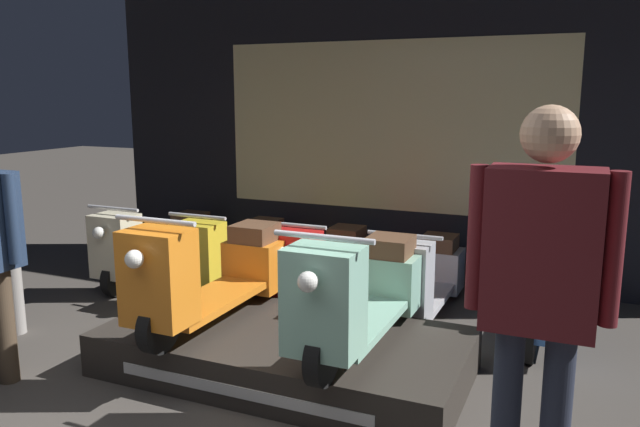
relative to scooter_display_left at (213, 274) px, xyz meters
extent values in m
cube|color=black|center=(0.47, 2.57, 0.96)|extent=(6.48, 0.08, 3.20)
cube|color=beige|center=(0.47, 2.52, 0.91)|extent=(3.56, 0.01, 1.70)
cube|color=#2D2823|center=(0.55, 0.01, -0.49)|extent=(2.45, 1.22, 0.29)
cube|color=silver|center=(0.55, -0.60, -0.51)|extent=(1.71, 0.01, 0.07)
cylinder|color=black|center=(0.00, -0.61, -0.18)|extent=(0.09, 0.34, 0.34)
cylinder|color=black|center=(0.00, 0.64, -0.18)|extent=(0.09, 0.34, 0.34)
cube|color=orange|center=(0.00, 0.01, -0.19)|extent=(0.38, 1.15, 0.05)
cube|color=orange|center=(0.00, -0.59, 0.14)|extent=(0.40, 0.30, 0.59)
cube|color=orange|center=(0.00, 0.61, -0.09)|extent=(0.42, 0.35, 0.39)
cube|color=brown|center=(0.00, 0.61, 0.17)|extent=(0.31, 0.32, 0.14)
cylinder|color=silver|center=(0.00, -0.60, 0.49)|extent=(0.58, 0.03, 0.03)
sphere|color=white|center=(0.00, -0.80, 0.30)|extent=(0.11, 0.11, 0.11)
cylinder|color=black|center=(1.10, -0.61, -0.18)|extent=(0.09, 0.34, 0.34)
cylinder|color=black|center=(1.10, 0.64, -0.18)|extent=(0.09, 0.34, 0.34)
cube|color=#8EC6AD|center=(1.10, 0.01, -0.19)|extent=(0.38, 1.15, 0.05)
cube|color=#8EC6AD|center=(1.10, -0.59, 0.14)|extent=(0.40, 0.30, 0.59)
cube|color=#8EC6AD|center=(1.10, 0.61, -0.09)|extent=(0.42, 0.35, 0.39)
cube|color=brown|center=(1.10, 0.61, 0.17)|extent=(0.31, 0.32, 0.14)
cylinder|color=silver|center=(1.10, -0.60, 0.49)|extent=(0.58, 0.03, 0.03)
sphere|color=white|center=(1.10, -0.80, 0.30)|extent=(0.11, 0.11, 0.11)
cylinder|color=black|center=(-1.64, 0.84, -0.47)|extent=(0.09, 0.34, 0.34)
cylinder|color=black|center=(-1.64, 2.09, -0.47)|extent=(0.09, 0.34, 0.34)
cube|color=beige|center=(-1.64, 1.47, -0.48)|extent=(0.38, 1.15, 0.05)
cube|color=beige|center=(-1.64, 0.87, -0.16)|extent=(0.40, 0.30, 0.59)
cube|color=beige|center=(-1.64, 2.07, -0.38)|extent=(0.42, 0.35, 0.39)
cube|color=brown|center=(-1.64, 2.06, -0.12)|extent=(0.31, 0.32, 0.14)
cylinder|color=silver|center=(-1.64, 0.86, 0.20)|extent=(0.58, 0.03, 0.03)
sphere|color=white|center=(-1.64, 0.66, 0.01)|extent=(0.11, 0.11, 0.11)
cylinder|color=black|center=(-0.71, 0.84, -0.47)|extent=(0.09, 0.34, 0.34)
cylinder|color=black|center=(-0.71, 2.09, -0.47)|extent=(0.09, 0.34, 0.34)
cube|color=yellow|center=(-0.71, 1.47, -0.48)|extent=(0.38, 1.15, 0.05)
cube|color=yellow|center=(-0.71, 0.87, -0.16)|extent=(0.40, 0.30, 0.59)
cube|color=yellow|center=(-0.71, 2.07, -0.38)|extent=(0.42, 0.35, 0.39)
cube|color=brown|center=(-0.71, 2.06, -0.12)|extent=(0.31, 0.32, 0.14)
cylinder|color=silver|center=(-0.71, 0.86, 0.20)|extent=(0.58, 0.03, 0.03)
sphere|color=white|center=(-0.71, 0.66, 0.01)|extent=(0.11, 0.11, 0.11)
cylinder|color=black|center=(0.21, 0.84, -0.47)|extent=(0.09, 0.34, 0.34)
cylinder|color=black|center=(0.21, 2.09, -0.47)|extent=(0.09, 0.34, 0.34)
cube|color=red|center=(0.21, 1.47, -0.48)|extent=(0.38, 1.15, 0.05)
cube|color=red|center=(0.21, 0.87, -0.16)|extent=(0.40, 0.30, 0.59)
cube|color=red|center=(0.21, 2.07, -0.38)|extent=(0.42, 0.35, 0.39)
cube|color=brown|center=(0.21, 2.06, -0.12)|extent=(0.31, 0.32, 0.14)
cylinder|color=silver|center=(0.21, 0.86, 0.20)|extent=(0.58, 0.03, 0.03)
sphere|color=white|center=(0.21, 0.66, 0.01)|extent=(0.11, 0.11, 0.11)
cylinder|color=black|center=(1.14, 0.84, -0.47)|extent=(0.09, 0.34, 0.34)
cylinder|color=black|center=(1.14, 2.09, -0.47)|extent=(0.09, 0.34, 0.34)
cube|color=#BCBCC1|center=(1.14, 1.47, -0.48)|extent=(0.38, 1.15, 0.05)
cube|color=#BCBCC1|center=(1.14, 0.87, -0.16)|extent=(0.40, 0.30, 0.59)
cube|color=#BCBCC1|center=(1.14, 2.07, -0.38)|extent=(0.42, 0.35, 0.39)
cube|color=brown|center=(1.14, 2.06, -0.12)|extent=(0.31, 0.32, 0.14)
cylinder|color=silver|center=(1.14, 0.86, 0.20)|extent=(0.58, 0.03, 0.03)
sphere|color=white|center=(1.14, 0.66, 0.01)|extent=(0.11, 0.11, 0.11)
cylinder|color=black|center=(2.06, 0.84, -0.47)|extent=(0.09, 0.34, 0.34)
cylinder|color=black|center=(2.06, 2.09, -0.47)|extent=(0.09, 0.34, 0.34)
cube|color=#386BBC|center=(2.06, 1.47, -0.48)|extent=(0.38, 1.15, 0.05)
cube|color=#386BBC|center=(2.06, 0.87, -0.16)|extent=(0.40, 0.30, 0.59)
cube|color=#386BBC|center=(2.06, 2.07, -0.38)|extent=(0.42, 0.35, 0.39)
cube|color=brown|center=(2.06, 2.06, -0.12)|extent=(0.31, 0.32, 0.14)
cylinder|color=silver|center=(2.06, 0.86, 0.20)|extent=(0.58, 0.03, 0.03)
sphere|color=white|center=(2.06, 0.66, 0.01)|extent=(0.11, 0.11, 0.11)
cylinder|color=#473828|center=(-1.06, -0.84, -0.25)|extent=(0.13, 0.13, 0.78)
cylinder|color=#1E2D47|center=(-0.90, -0.84, 0.48)|extent=(0.08, 0.08, 0.57)
cylinder|color=#232838|center=(2.11, -0.84, -0.20)|extent=(0.13, 0.13, 0.88)
cylinder|color=#232838|center=(2.32, -0.84, -0.20)|extent=(0.13, 0.13, 0.88)
cube|color=#5B191E|center=(2.21, -0.84, 0.59)|extent=(0.47, 0.26, 0.70)
cylinder|color=#5B191E|center=(1.94, -0.84, 0.62)|extent=(0.08, 0.08, 0.64)
cylinder|color=#5B191E|center=(2.49, -0.84, 0.62)|extent=(0.08, 0.08, 0.64)
sphere|color=tan|center=(2.21, -0.84, 1.08)|extent=(0.24, 0.24, 0.24)
cylinder|color=gray|center=(-1.72, -0.21, -0.25)|extent=(0.13, 0.13, 0.78)
sphere|color=gray|center=(-1.72, -0.21, 0.18)|extent=(0.11, 0.11, 0.11)
camera|label=1|loc=(2.37, -3.56, 1.25)|focal=35.00mm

